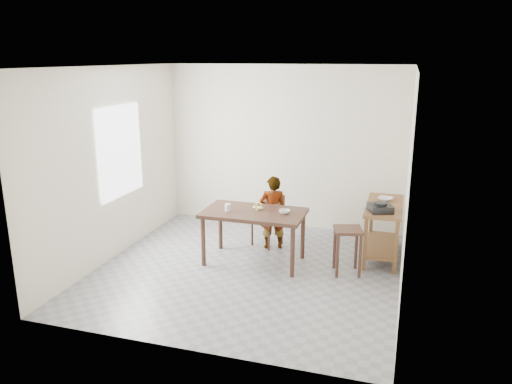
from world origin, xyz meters
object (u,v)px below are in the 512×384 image
(stool, at_px, (347,251))
(dining_table, at_px, (254,237))
(prep_counter, at_px, (383,231))
(dining_chair, at_px, (267,220))
(child, at_px, (273,212))

(stool, bearing_deg, dining_table, -179.89)
(dining_table, height_order, stool, dining_table)
(dining_table, xyz_separation_m, stool, (1.30, 0.00, -0.06))
(prep_counter, bearing_deg, dining_table, -157.85)
(dining_chair, relative_size, stool, 1.25)
(child, distance_m, stool, 1.35)
(prep_counter, bearing_deg, stool, -121.00)
(prep_counter, xyz_separation_m, child, (-1.61, -0.10, 0.16))
(prep_counter, relative_size, stool, 1.90)
(prep_counter, distance_m, child, 1.62)
(dining_table, relative_size, dining_chair, 1.77)
(child, bearing_deg, dining_chair, -61.54)
(dining_table, height_order, prep_counter, prep_counter)
(dining_table, distance_m, prep_counter, 1.86)
(prep_counter, relative_size, child, 1.07)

